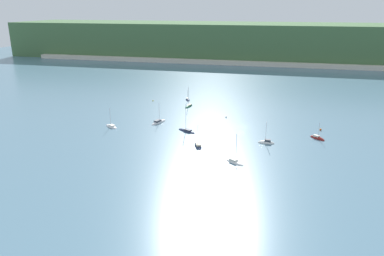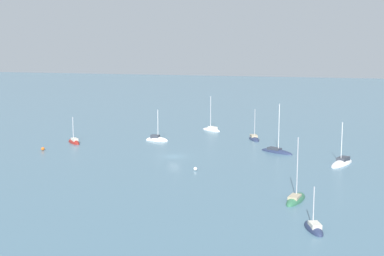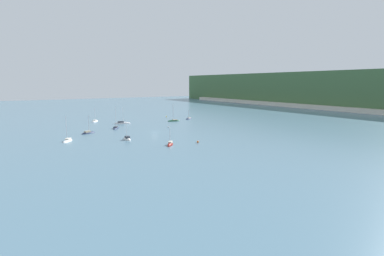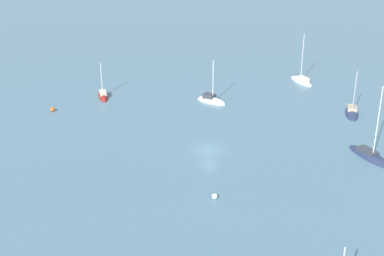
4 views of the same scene
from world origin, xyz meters
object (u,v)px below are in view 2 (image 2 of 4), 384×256
at_px(sailboat_4, 74,143).
at_px(mooring_buoy_1, 43,149).
at_px(sailboat_5, 254,139).
at_px(sailboat_7, 342,164).
at_px(sailboat_8, 157,140).
at_px(sailboat_2, 211,130).
at_px(sailboat_3, 314,229).
at_px(mooring_buoy_2, 195,169).
at_px(sailboat_0, 277,152).
at_px(sailboat_1, 296,200).

relative_size(sailboat_4, mooring_buoy_1, 9.46).
distance_m(sailboat_5, sailboat_7, 31.10).
bearing_deg(mooring_buoy_1, sailboat_7, -174.79).
xyz_separation_m(sailboat_5, sailboat_8, (22.18, 8.85, 0.02)).
distance_m(sailboat_5, mooring_buoy_1, 50.05).
xyz_separation_m(sailboat_4, sailboat_7, (-61.33, 4.39, 0.01)).
distance_m(sailboat_2, sailboat_3, 80.25).
bearing_deg(sailboat_4, mooring_buoy_2, -166.73).
distance_m(sailboat_8, mooring_buoy_2, 32.89).
xyz_separation_m(sailboat_3, sailboat_4, (59.57, -44.24, 0.01)).
relative_size(sailboat_0, mooring_buoy_1, 14.94).
bearing_deg(mooring_buoy_1, sailboat_5, -145.93).
bearing_deg(sailboat_2, mooring_buoy_2, 135.64).
height_order(sailboat_1, sailboat_3, sailboat_1).
height_order(sailboat_0, sailboat_7, sailboat_0).
bearing_deg(sailboat_4, sailboat_3, -176.42).
distance_m(sailboat_7, sailboat_8, 45.89).
distance_m(sailboat_5, sailboat_8, 23.88).
relative_size(sailboat_0, sailboat_7, 1.22).
xyz_separation_m(sailboat_5, mooring_buoy_2, (3.76, 36.09, 0.24)).
height_order(sailboat_2, mooring_buoy_1, sailboat_2).
bearing_deg(sailboat_7, sailboat_2, -112.78).
xyz_separation_m(sailboat_7, mooring_buoy_1, (63.15, 5.76, 0.28)).
height_order(sailboat_3, mooring_buoy_2, sailboat_3).
xyz_separation_m(sailboat_4, sailboat_5, (-39.63, -17.89, 0.01)).
distance_m(sailboat_2, sailboat_4, 38.42).
relative_size(sailboat_2, mooring_buoy_1, 13.23).
bearing_deg(sailboat_2, sailboat_7, 170.64).
xyz_separation_m(sailboat_0, sailboat_8, (29.98, -5.55, 0.03)).
relative_size(sailboat_0, sailboat_1, 1.09).
xyz_separation_m(sailboat_2, sailboat_5, (-13.90, 10.64, -0.02)).
bearing_deg(sailboat_2, mooring_buoy_1, 87.94).
distance_m(sailboat_2, sailboat_7, 48.48).
bearing_deg(sailboat_3, sailboat_7, -25.80).
relative_size(sailboat_5, mooring_buoy_1, 10.89).
distance_m(sailboat_8, mooring_buoy_1, 27.20).
distance_m(sailboat_3, sailboat_8, 67.92).
height_order(sailboat_0, mooring_buoy_1, sailboat_0).
bearing_deg(sailboat_8, sailboat_7, -17.57).
bearing_deg(mooring_buoy_2, sailboat_4, -26.91).
relative_size(sailboat_2, sailboat_7, 1.08).
height_order(sailboat_2, sailboat_3, sailboat_2).
distance_m(sailboat_0, mooring_buoy_2, 24.58).
height_order(sailboat_3, sailboat_8, sailboat_8).
distance_m(sailboat_1, sailboat_3, 12.65).
xyz_separation_m(sailboat_7, sailboat_8, (43.88, -13.43, 0.02)).
bearing_deg(mooring_buoy_2, sailboat_3, 132.32).
bearing_deg(sailboat_1, sailboat_5, 27.41).
bearing_deg(sailboat_3, sailboat_4, 30.12).
height_order(sailboat_3, mooring_buoy_1, sailboat_3).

